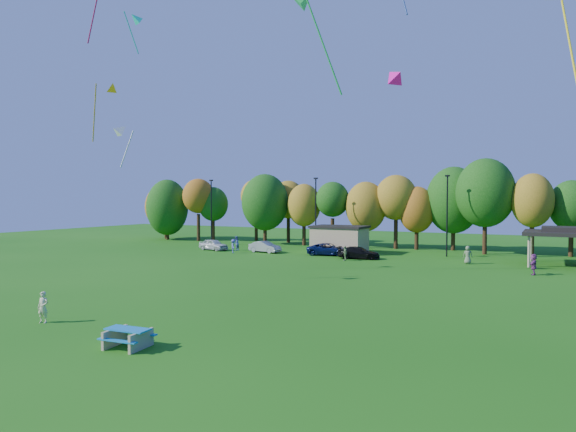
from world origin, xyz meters
The scene contains 20 objects.
ground centered at (0.00, 0.00, 0.00)m, with size 160.00×160.00×0.00m, color #19600F.
tree_line centered at (-1.03, 45.51, 5.91)m, with size 93.57×10.55×11.15m.
lamp_posts centered at (2.00, 40.00, 4.90)m, with size 64.50×0.25×9.09m.
utility_building centered at (-10.00, 38.00, 1.64)m, with size 6.30×4.30×3.25m.
pavilion centered at (14.00, 37.00, 3.23)m, with size 8.20×6.20×3.77m.
picnic_table centered at (-3.94, -2.24, 0.49)m, with size 2.10×1.80×0.85m.
kite_flyer centered at (-11.17, -0.95, 0.82)m, with size 0.60×0.39×1.64m, color beige.
car_a centered at (-25.27, 33.87, 0.70)m, with size 1.64×4.08×1.39m, color silver.
car_b centered at (-18.19, 34.49, 0.67)m, with size 1.41×4.05×1.33m, color #A3A3A9.
car_c centered at (-10.18, 35.17, 0.69)m, with size 2.28×4.94×1.37m, color #0C184B.
car_d centered at (-6.02, 33.53, 0.65)m, with size 1.83×4.51×1.31m, color black.
far_person_0 centered at (-6.76, 31.38, 0.76)m, with size 0.90×0.37×1.53m, color #6A8C56.
far_person_2 centered at (11.05, 29.37, 0.90)m, with size 1.66×0.53×1.79m, color #82367C.
far_person_3 centered at (-22.54, 34.88, 0.90)m, with size 0.88×0.68×1.81m, color #5268B5.
far_person_4 centered at (-21.18, 32.18, 0.82)m, with size 1.06×0.61×1.65m, color #575FC0.
far_person_5 centered at (5.02, 34.47, 0.90)m, with size 0.88×0.57×1.80m, color #6D8058.
kite_0 centered at (6.55, 2.02, 11.50)m, with size 1.30×1.27×1.05m.
kite_4 centered at (-21.21, 13.51, 15.90)m, with size 2.89×2.05×5.28m.
kite_6 centered at (-24.07, 19.43, 24.04)m, with size 1.69×2.69×4.46m.
kite_8 centered at (-16.19, 9.71, 11.57)m, with size 1.38×2.16×3.43m.
Camera 1 is at (12.43, -18.69, 6.52)m, focal length 32.00 mm.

